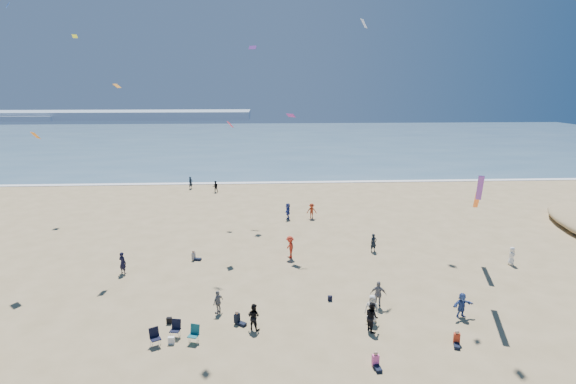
{
  "coord_description": "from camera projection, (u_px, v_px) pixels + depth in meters",
  "views": [
    {
      "loc": [
        0.57,
        -18.15,
        13.85
      ],
      "look_at": [
        2.0,
        8.0,
        7.54
      ],
      "focal_mm": 28.0,
      "sensor_mm": 36.0,
      "label": 1
    }
  ],
  "objects": [
    {
      "name": "white_tote",
      "position": [
        171.0,
        340.0,
        24.56
      ],
      "size": [
        0.35,
        0.2,
        0.4
      ],
      "primitive_type": "cube",
      "color": "white",
      "rests_on": "ground"
    },
    {
      "name": "seated_group",
      "position": [
        313.0,
        332.0,
        25.0
      ],
      "size": [
        17.04,
        23.01,
        0.84
      ],
      "color": "silver",
      "rests_on": "ground"
    },
    {
      "name": "black_backpack",
      "position": [
        169.0,
        321.0,
        26.63
      ],
      "size": [
        0.3,
        0.22,
        0.38
      ],
      "primitive_type": "cube",
      "color": "black",
      "rests_on": "ground"
    },
    {
      "name": "headland_far",
      "position": [
        114.0,
        115.0,
        182.31
      ],
      "size": [
        110.0,
        20.0,
        3.2
      ],
      "primitive_type": "cube",
      "color": "#7A8EA8",
      "rests_on": "ground"
    },
    {
      "name": "chair_cluster",
      "position": [
        175.0,
        334.0,
        24.63
      ],
      "size": [
        2.78,
        1.56,
        1.0
      ],
      "color": "black",
      "rests_on": "ground"
    },
    {
      "name": "headland_near",
      "position": [
        6.0,
        118.0,
        175.47
      ],
      "size": [
        40.0,
        14.0,
        2.0
      ],
      "primitive_type": "cube",
      "color": "#7A8EA8",
      "rests_on": "ground"
    },
    {
      "name": "ocean",
      "position": [
        261.0,
        140.0,
        113.04
      ],
      "size": [
        220.0,
        100.0,
        0.06
      ],
      "primitive_type": "cube",
      "color": "#476B84",
      "rests_on": "ground"
    },
    {
      "name": "navy_bag",
      "position": [
        330.0,
        298.0,
        29.44
      ],
      "size": [
        0.28,
        0.18,
        0.34
      ],
      "primitive_type": "cube",
      "color": "black",
      "rests_on": "ground"
    },
    {
      "name": "kites_aloft",
      "position": [
        377.0,
        80.0,
        30.81
      ],
      "size": [
        41.3,
        43.2,
        29.69
      ],
      "color": "orange",
      "rests_on": "ground"
    },
    {
      "name": "standing_flyers",
      "position": [
        295.0,
        252.0,
        35.84
      ],
      "size": [
        34.13,
        40.3,
        1.84
      ],
      "color": "#AA3318",
      "rests_on": "ground"
    },
    {
      "name": "surf_line",
      "position": [
        260.0,
        183.0,
        64.5
      ],
      "size": [
        220.0,
        1.2,
        0.08
      ],
      "primitive_type": "cube",
      "color": "white",
      "rests_on": "ground"
    }
  ]
}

